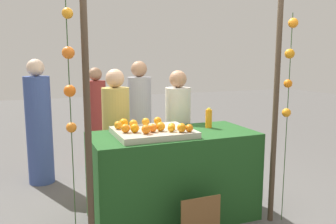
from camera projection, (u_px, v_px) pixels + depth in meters
ground_plane at (173, 217)px, 3.75m from camera, size 24.00×24.00×0.00m
stall_counter at (173, 176)px, 3.68m from camera, size 1.73×0.81×0.94m
orange_tray at (153, 132)px, 3.49m from camera, size 0.77×0.64×0.06m
orange_0 at (158, 121)px, 3.72m from camera, size 0.08×0.08×0.08m
orange_1 at (182, 128)px, 3.35m from camera, size 0.09×0.09×0.09m
orange_2 at (146, 122)px, 3.67m from camera, size 0.08×0.08×0.08m
orange_3 at (161, 127)px, 3.40m from camera, size 0.09×0.09×0.09m
orange_4 at (133, 124)px, 3.55m from camera, size 0.09×0.09×0.09m
orange_5 at (146, 129)px, 3.27m from camera, size 0.09×0.09×0.09m
orange_6 at (172, 126)px, 3.46m from camera, size 0.07×0.07×0.07m
orange_7 at (124, 123)px, 3.59m from camera, size 0.09×0.09×0.09m
orange_8 at (189, 128)px, 3.36m from camera, size 0.08×0.08×0.08m
orange_9 at (152, 128)px, 3.35m from camera, size 0.08×0.08×0.08m
orange_10 at (135, 128)px, 3.33m from camera, size 0.09×0.09×0.09m
orange_11 at (171, 128)px, 3.37m from camera, size 0.08×0.08×0.08m
orange_12 at (125, 128)px, 3.33m from camera, size 0.09×0.09×0.09m
orange_13 at (118, 125)px, 3.49m from camera, size 0.08×0.08×0.08m
juice_bottle at (209, 118)px, 3.86m from camera, size 0.07×0.07×0.22m
chalkboard_sign at (200, 223)px, 3.14m from camera, size 0.40×0.03×0.49m
vendor_left at (116, 142)px, 4.05m from camera, size 0.32×0.32×1.60m
vendor_right at (178, 138)px, 4.30m from camera, size 0.32×0.32×1.57m
crowd_person_0 at (97, 120)px, 5.56m from camera, size 0.31×0.31×1.57m
crowd_person_1 at (39, 126)px, 4.69m from camera, size 0.34×0.34×1.71m
crowd_person_2 at (140, 124)px, 4.95m from camera, size 0.34×0.34×1.68m
canopy_post_left at (88, 128)px, 2.81m from camera, size 0.06×0.06×2.32m
canopy_post_right at (275, 114)px, 3.51m from camera, size 0.06×0.06×2.32m
garland_strand_left at (69, 74)px, 2.69m from camera, size 0.10×0.10×2.16m
garland_strand_right at (289, 67)px, 3.43m from camera, size 0.11×0.11×2.16m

